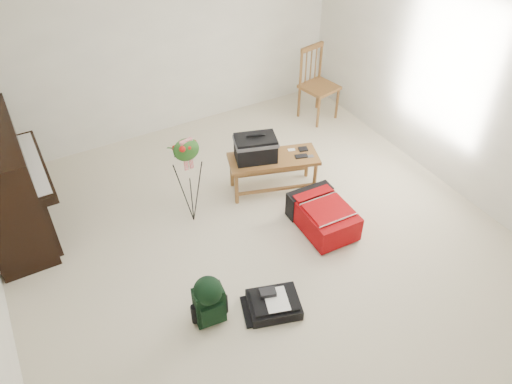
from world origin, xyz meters
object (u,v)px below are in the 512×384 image
piano (6,186)px  bench (262,153)px  flower_stand (190,182)px  green_backpack (209,299)px  black_duffel (274,303)px  dining_chair (318,85)px  red_suitcase (320,213)px

piano → bench: 2.73m
piano → flower_stand: bearing=-25.0°
piano → green_backpack: piano is taller
piano → black_duffel: (1.87, -2.29, -0.53)m
bench → piano: bearing=-178.3°
piano → dining_chair: (4.18, 0.40, -0.09)m
piano → red_suitcase: 3.32m
bench → black_duffel: 1.79m
red_suitcase → flower_stand: (-1.19, 0.75, 0.38)m
bench → black_duffel: bearing=-98.5°
piano → red_suitcase: bearing=-28.0°
dining_chair → green_backpack: size_ratio=1.95×
dining_chair → bench: bearing=-155.0°
green_backpack → dining_chair: bearing=47.2°
black_duffel → green_backpack: (-0.57, 0.18, 0.22)m
green_backpack → flower_stand: 1.39m
bench → dining_chair: size_ratio=1.07×
bench → dining_chair: bearing=53.8°
flower_stand → green_backpack: bearing=-119.2°
bench → flower_stand: bearing=-159.1°
piano → black_duffel: bearing=-50.7°
red_suitcase → flower_stand: 1.46m
piano → green_backpack: (1.31, -2.11, -0.31)m
dining_chair → red_suitcase: bearing=-134.6°
red_suitcase → flower_stand: size_ratio=0.68×
dining_chair → black_duffel: size_ratio=1.85×
piano → black_duffel: piano is taller
red_suitcase → black_duffel: (-1.03, -0.74, -0.10)m
piano → dining_chair: size_ratio=1.44×
dining_chair → black_duffel: 3.57m
green_backpack → flower_stand: bearing=79.0°
bench → flower_stand: size_ratio=1.00×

